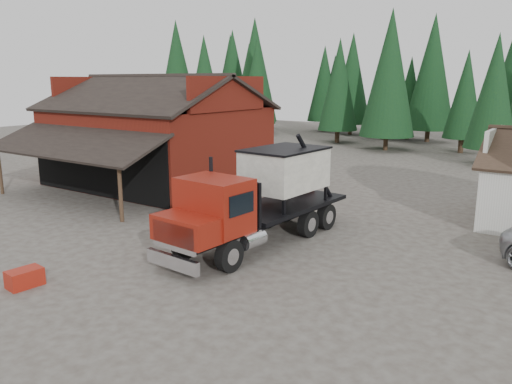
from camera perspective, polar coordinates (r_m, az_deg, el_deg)
The scene contains 8 objects.
ground at distance 20.08m, azimuth -9.07°, elevation -7.22°, with size 120.00×120.00×0.00m, color #453E36.
red_barn at distance 33.93m, azimuth -11.29°, elevation 5.52°, with size 12.80×13.63×7.18m.
conifer_backdrop at distance 57.53m, azimuth 21.07°, elevation 5.08°, with size 76.00×16.00×16.00m, color #10311B, non-canonical shape.
near_pine_a at distance 54.45m, azimuth -5.89°, elevation 12.22°, with size 4.40×4.40×11.40m.
near_pine_b at distance 44.19m, azimuth 25.58°, elevation 10.32°, with size 3.96×3.96×10.40m.
near_pine_d at distance 50.59m, azimuth 15.03°, elevation 12.97°, with size 5.28×5.28×13.40m.
feed_truck at distance 20.82m, azimuth 0.56°, elevation -0.31°, with size 3.36×10.11×4.49m.
equip_box at distance 18.65m, azimuth -24.92°, elevation -8.90°, with size 0.70×1.10×0.60m, color maroon.
Camera 1 is at (13.13, -13.60, 6.79)m, focal length 35.00 mm.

